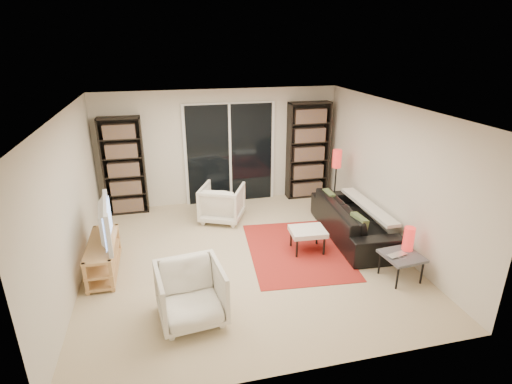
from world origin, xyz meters
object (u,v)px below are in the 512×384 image
at_px(bookshelf_left, 124,166).
at_px(side_table, 402,257).
at_px(sofa, 353,220).
at_px(ottoman, 308,232).
at_px(bookshelf_right, 308,151).
at_px(floor_lamp, 336,166).
at_px(armchair_front, 191,294).
at_px(armchair_back, 222,203).
at_px(tv_stand, 103,256).

height_order(bookshelf_left, side_table, bookshelf_left).
distance_m(sofa, ottoman, 1.03).
bearing_deg(bookshelf_right, floor_lamp, -75.95).
relative_size(bookshelf_left, bookshelf_right, 0.93).
relative_size(ottoman, side_table, 1.05).
distance_m(sofa, armchair_front, 3.42).
distance_m(armchair_back, armchair_front, 2.98).
relative_size(armchair_front, floor_lamp, 0.63).
bearing_deg(tv_stand, floor_lamp, 16.64).
height_order(armchair_back, armchair_front, armchair_front).
distance_m(bookshelf_right, ottoman, 2.63).
bearing_deg(floor_lamp, side_table, -91.12).
bearing_deg(bookshelf_right, tv_stand, -151.03).
height_order(bookshelf_left, tv_stand, bookshelf_left).
bearing_deg(bookshelf_left, armchair_front, -75.26).
height_order(tv_stand, armchair_front, armchair_front).
bearing_deg(bookshelf_left, armchair_back, -24.69).
relative_size(bookshelf_left, side_table, 3.39).
relative_size(sofa, floor_lamp, 1.69).
bearing_deg(armchair_back, ottoman, 151.72).
height_order(armchair_front, side_table, armchair_front).
relative_size(tv_stand, armchair_back, 1.57).
distance_m(bookshelf_left, floor_lamp, 4.20).
xyz_separation_m(tv_stand, floor_lamp, (4.32, 1.29, 0.73)).
bearing_deg(floor_lamp, armchair_front, -138.96).
bearing_deg(bookshelf_right, armchair_back, -157.84).
relative_size(bookshelf_left, armchair_front, 2.38).
xyz_separation_m(bookshelf_right, tv_stand, (-4.08, -2.26, -0.79)).
distance_m(bookshelf_right, armchair_back, 2.31).
bearing_deg(sofa, bookshelf_right, 6.88).
bearing_deg(sofa, side_table, -173.81).
xyz_separation_m(bookshelf_left, armchair_front, (0.97, -3.69, -0.60)).
xyz_separation_m(bookshelf_left, armchair_back, (1.81, -0.83, -0.62)).
xyz_separation_m(bookshelf_left, floor_lamp, (4.09, -0.97, 0.01)).
bearing_deg(bookshelf_left, bookshelf_right, -0.00).
height_order(bookshelf_left, armchair_front, bookshelf_left).
height_order(bookshelf_right, armchair_front, bookshelf_right).
distance_m(bookshelf_left, armchair_front, 3.86).
distance_m(ottoman, floor_lamp, 1.90).
height_order(armchair_back, side_table, armchair_back).
distance_m(bookshelf_left, armchair_back, 2.08).
bearing_deg(side_table, bookshelf_right, 93.17).
distance_m(armchair_back, floor_lamp, 2.37).
bearing_deg(sofa, bookshelf_left, 66.04).
bearing_deg(side_table, armchair_front, -176.20).
relative_size(armchair_front, ottoman, 1.36).
relative_size(bookshelf_right, floor_lamp, 1.60).
height_order(sofa, side_table, sofa).
distance_m(bookshelf_left, ottoman, 3.88).
height_order(tv_stand, floor_lamp, floor_lamp).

